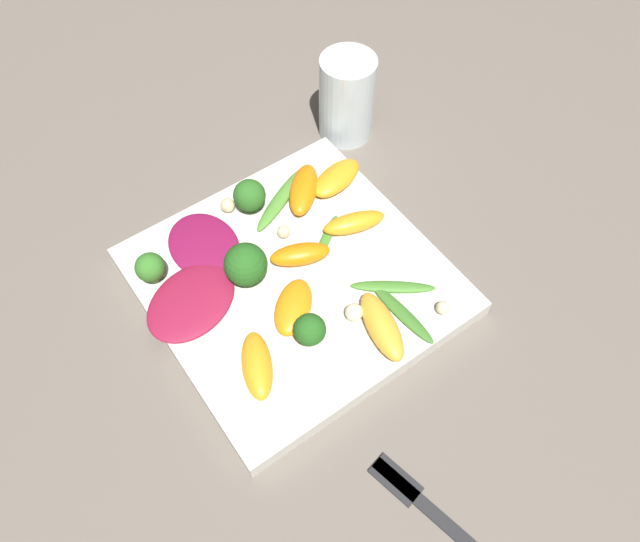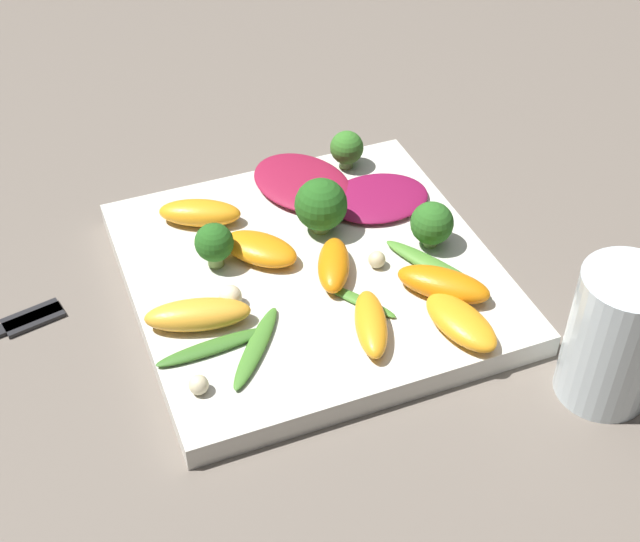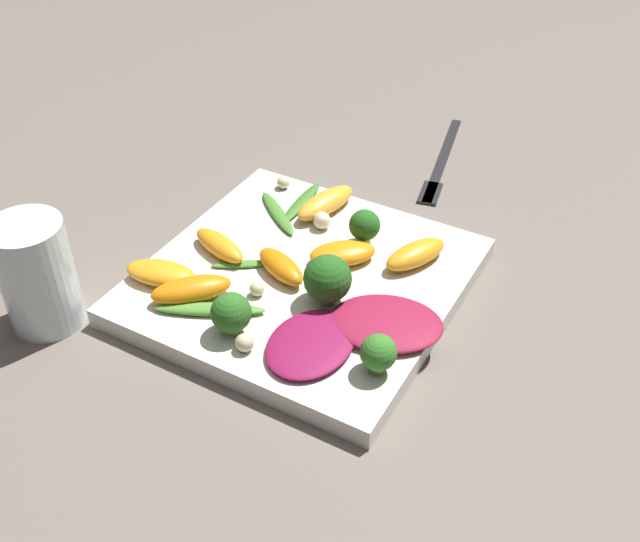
{
  "view_description": "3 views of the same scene",
  "coord_description": "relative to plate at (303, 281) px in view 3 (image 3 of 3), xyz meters",
  "views": [
    {
      "loc": [
        -0.17,
        -0.28,
        0.53
      ],
      "look_at": [
        0.02,
        -0.02,
        0.03
      ],
      "focal_mm": 35.0,
      "sensor_mm": 36.0,
      "label": 1
    },
    {
      "loc": [
        0.48,
        -0.18,
        0.47
      ],
      "look_at": [
        0.02,
        -0.0,
        0.03
      ],
      "focal_mm": 50.0,
      "sensor_mm": 36.0,
      "label": 2
    },
    {
      "loc": [
        -0.28,
        0.46,
        0.45
      ],
      "look_at": [
        -0.02,
        -0.0,
        0.03
      ],
      "focal_mm": 42.0,
      "sensor_mm": 36.0,
      "label": 3
    }
  ],
  "objects": [
    {
      "name": "ground_plane",
      "position": [
        0.0,
        0.0,
        -0.01
      ],
      "size": [
        2.4,
        2.4,
        0.0
      ],
      "primitive_type": "plane",
      "color": "#6B6056"
    },
    {
      "name": "plate",
      "position": [
        0.0,
        0.0,
        0.0
      ],
      "size": [
        0.27,
        0.27,
        0.02
      ],
      "color": "silver",
      "rests_on": "ground_plane"
    },
    {
      "name": "drinking_glass",
      "position": [
        0.17,
        0.15,
        0.04
      ],
      "size": [
        0.06,
        0.06,
        0.1
      ],
      "color": "silver",
      "rests_on": "ground_plane"
    },
    {
      "name": "fork",
      "position": [
        -0.03,
        -0.26,
        -0.01
      ],
      "size": [
        0.06,
        0.2,
        0.01
      ],
      "color": "#262628",
      "rests_on": "ground_plane"
    },
    {
      "name": "radicchio_leaf_0",
      "position": [
        -0.1,
        0.03,
        0.02
      ],
      "size": [
        0.11,
        0.1,
        0.01
      ],
      "color": "maroon",
      "rests_on": "plate"
    },
    {
      "name": "radicchio_leaf_1",
      "position": [
        -0.05,
        0.08,
        0.01
      ],
      "size": [
        0.07,
        0.09,
        0.01
      ],
      "color": "maroon",
      "rests_on": "plate"
    },
    {
      "name": "orange_segment_0",
      "position": [
        -0.02,
        -0.03,
        0.02
      ],
      "size": [
        0.07,
        0.07,
        0.02
      ],
      "color": "orange",
      "rests_on": "plate"
    },
    {
      "name": "orange_segment_1",
      "position": [
        0.02,
        0.01,
        0.02
      ],
      "size": [
        0.06,
        0.05,
        0.02
      ],
      "color": "orange",
      "rests_on": "plate"
    },
    {
      "name": "orange_segment_2",
      "position": [
        0.08,
        0.01,
        0.02
      ],
      "size": [
        0.07,
        0.04,
        0.02
      ],
      "color": "orange",
      "rests_on": "plate"
    },
    {
      "name": "orange_segment_3",
      "position": [
        0.07,
        0.08,
        0.02
      ],
      "size": [
        0.07,
        0.07,
        0.02
      ],
      "color": "orange",
      "rests_on": "plate"
    },
    {
      "name": "orange_segment_4",
      "position": [
        -0.08,
        -0.06,
        0.02
      ],
      "size": [
        0.05,
        0.07,
        0.02
      ],
      "color": "orange",
      "rests_on": "plate"
    },
    {
      "name": "orange_segment_5",
      "position": [
        0.03,
        -0.1,
        0.02
      ],
      "size": [
        0.04,
        0.08,
        0.02
      ],
      "color": "#FCAD33",
      "rests_on": "plate"
    },
    {
      "name": "orange_segment_6",
      "position": [
        0.1,
        0.07,
        0.02
      ],
      "size": [
        0.07,
        0.05,
        0.02
      ],
      "color": "orange",
      "rests_on": "plate"
    },
    {
      "name": "broccoli_floret_0",
      "position": [
        -0.03,
        -0.07,
        0.03
      ],
      "size": [
        0.03,
        0.03,
        0.04
      ],
      "color": "#84AD5B",
      "rests_on": "plate"
    },
    {
      "name": "broccoli_floret_1",
      "position": [
        -0.11,
        0.08,
        0.03
      ],
      "size": [
        0.03,
        0.03,
        0.03
      ],
      "color": "#7A9E51",
      "rests_on": "plate"
    },
    {
      "name": "broccoli_floret_2",
      "position": [
        -0.04,
        0.02,
        0.03
      ],
      "size": [
        0.04,
        0.04,
        0.05
      ],
      "color": "#7A9E51",
      "rests_on": "plate"
    },
    {
      "name": "broccoli_floret_3",
      "position": [
        0.01,
        0.1,
        0.03
      ],
      "size": [
        0.03,
        0.03,
        0.04
      ],
      "color": "#7A9E51",
      "rests_on": "plate"
    },
    {
      "name": "arugula_sprig_0",
      "position": [
        0.06,
        -0.1,
        0.01
      ],
      "size": [
        0.02,
        0.08,
        0.01
      ],
      "color": "#3D7528",
      "rests_on": "plate"
    },
    {
      "name": "arugula_sprig_1",
      "position": [
        0.07,
        -0.07,
        0.01
      ],
      "size": [
        0.07,
        0.06,
        0.01
      ],
      "color": "#47842D",
      "rests_on": "plate"
    },
    {
      "name": "arugula_sprig_2",
      "position": [
        0.05,
        0.02,
        0.01
      ],
      "size": [
        0.06,
        0.04,
        0.0
      ],
      "color": "#47842D",
      "rests_on": "plate"
    },
    {
      "name": "arugula_sprig_3",
      "position": [
        0.04,
        0.09,
        0.01
      ],
      "size": [
        0.09,
        0.06,
        0.01
      ],
      "color": "#518E33",
      "rests_on": "plate"
    },
    {
      "name": "macadamia_nut_0",
      "position": [
        0.02,
        -0.07,
        0.02
      ],
      "size": [
        0.02,
        0.02,
        0.02
      ],
      "color": "beige",
      "rests_on": "plate"
    },
    {
      "name": "macadamia_nut_1",
      "position": [
        -0.01,
        0.11,
        0.02
      ],
      "size": [
        0.02,
        0.02,
        0.02
      ],
      "color": "beige",
      "rests_on": "plate"
    },
    {
      "name": "macadamia_nut_2",
      "position": [
        0.09,
        -0.11,
        0.02
      ],
      "size": [
        0.01,
        0.01,
        0.01
      ],
      "color": "beige",
      "rests_on": "plate"
    },
    {
      "name": "macadamia_nut_3",
      "position": [
        0.02,
        0.05,
        0.02
      ],
      "size": [
        0.01,
        0.01,
        0.01
      ],
      "color": "beige",
      "rests_on": "plate"
    }
  ]
}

